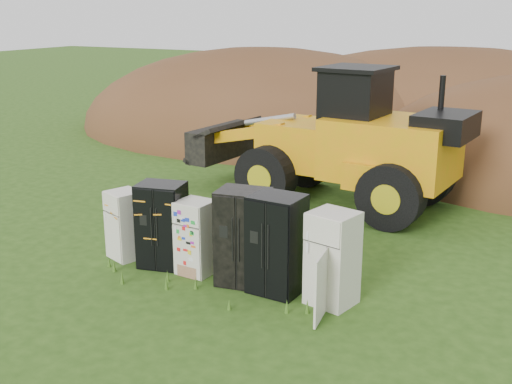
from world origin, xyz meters
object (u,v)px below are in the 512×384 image
fridge_leftmost (126,225)px  fridge_black_right (277,244)px  fridge_dark_mid (243,237)px  fridge_sticker (196,237)px  fridge_open_door (333,258)px  wheel_loader (322,134)px  fridge_black_side (162,225)px

fridge_leftmost → fridge_black_right: bearing=19.6°
fridge_leftmost → fridge_black_right: fridge_black_right is taller
fridge_dark_mid → fridge_black_right: 0.77m
fridge_sticker → fridge_open_door: fridge_open_door is taller
fridge_sticker → wheel_loader: size_ratio=0.20×
fridge_leftmost → fridge_dark_mid: 2.96m
fridge_black_side → wheel_loader: wheel_loader is taller
fridge_leftmost → fridge_dark_mid: fridge_dark_mid is taller
fridge_black_side → fridge_black_right: size_ratio=0.93×
fridge_black_side → fridge_open_door: (3.89, -0.06, -0.02)m
fridge_sticker → fridge_black_right: (1.88, -0.04, 0.19)m
fridge_open_door → wheel_loader: (-2.71, 6.14, 1.03)m
fridge_sticker → fridge_open_door: bearing=3.1°
fridge_leftmost → fridge_black_side: 0.99m
fridge_dark_mid → wheel_loader: 6.21m
fridge_sticker → fridge_open_door: size_ratio=0.88×
wheel_loader → fridge_sticker: bearing=-87.9°
fridge_open_door → fridge_sticker: bearing=-168.2°
fridge_dark_mid → fridge_black_right: (0.76, -0.06, 0.00)m
fridge_leftmost → wheel_loader: 6.57m
fridge_black_right → fridge_open_door: 1.15m
fridge_leftmost → fridge_black_right: (3.72, -0.05, 0.21)m
fridge_dark_mid → fridge_sticker: bearing=171.8°
fridge_leftmost → fridge_sticker: (1.84, -0.01, 0.02)m
fridge_leftmost → fridge_sticker: size_ratio=0.97×
fridge_black_side → fridge_open_door: fridge_black_side is taller
fridge_dark_mid → wheel_loader: wheel_loader is taller
fridge_black_right → fridge_open_door: size_ratio=1.09×
wheel_loader → fridge_leftmost: bearing=-104.4°
fridge_black_right → fridge_open_door: bearing=3.4°
fridge_dark_mid → fridge_black_right: bearing=-13.1°
fridge_leftmost → wheel_loader: wheel_loader is taller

